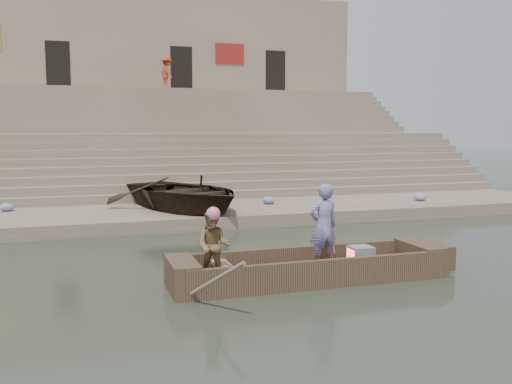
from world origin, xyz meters
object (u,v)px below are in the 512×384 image
main_rowboat (309,275)px  television (360,256)px  standing_man (323,226)px  rowing_man (214,246)px  pedestrian (167,73)px  beached_rowboat (184,193)px

main_rowboat → television: size_ratio=10.87×
main_rowboat → standing_man: standing_man is taller
rowing_man → television: rowing_man is taller
rowing_man → pedestrian: pedestrian is taller
rowing_man → beached_rowboat: rowing_man is taller
beached_rowboat → main_rowboat: bearing=-104.0°
television → pedestrian: pedestrian is taller
pedestrian → main_rowboat: bearing=167.5°
standing_man → pedestrian: pedestrian is taller
main_rowboat → television: television is taller
rowing_man → pedestrian: bearing=108.1°
rowing_man → beached_rowboat: bearing=108.3°
beached_rowboat → pedestrian: 15.57m
standing_man → television: (0.81, -0.04, -0.66)m
main_rowboat → pedestrian: size_ratio=2.62×
television → pedestrian: 23.11m
rowing_man → standing_man: bearing=30.7°
standing_man → television: bearing=174.4°
television → beached_rowboat: beached_rowboat is taller
rowing_man → beached_rowboat: size_ratio=0.25×
standing_man → beached_rowboat: 7.90m
standing_man → beached_rowboat: standing_man is taller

